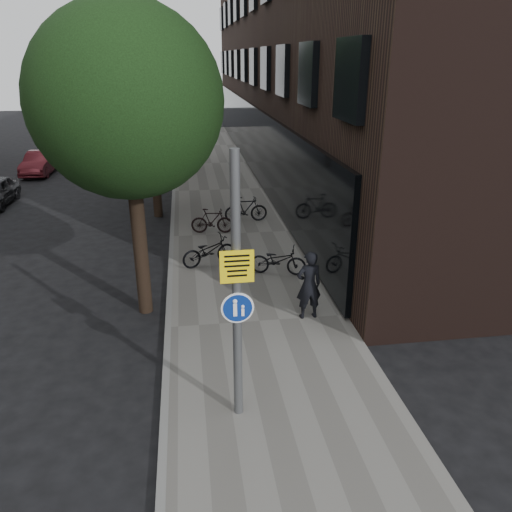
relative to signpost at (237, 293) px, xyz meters
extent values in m
plane|color=black|center=(0.63, -0.01, -2.57)|extent=(120.00, 120.00, 0.00)
cube|color=slate|center=(0.88, 9.99, -2.51)|extent=(4.50, 60.00, 0.12)
cube|color=slate|center=(-1.37, 9.99, -2.50)|extent=(0.15, 60.00, 0.13)
cube|color=black|center=(9.13, 21.99, 6.43)|extent=(12.00, 40.00, 18.00)
cylinder|color=black|center=(-1.97, 4.49, -0.97)|extent=(0.36, 0.36, 3.20)
sphere|color=black|center=(-1.97, 4.49, 2.73)|extent=(4.40, 4.40, 4.40)
sphere|color=black|center=(-1.57, 5.29, 1.73)|extent=(2.64, 2.64, 2.64)
cylinder|color=black|center=(-1.97, 12.99, -0.97)|extent=(0.36, 0.36, 3.20)
sphere|color=black|center=(-1.97, 12.99, 2.73)|extent=(5.00, 5.00, 5.00)
sphere|color=black|center=(-1.57, 13.79, 1.73)|extent=(3.00, 3.00, 3.00)
cylinder|color=black|center=(-1.97, 21.99, -0.97)|extent=(0.36, 0.36, 3.20)
sphere|color=black|center=(-1.97, 21.99, 2.73)|extent=(5.00, 5.00, 5.00)
sphere|color=black|center=(-1.57, 22.79, 1.73)|extent=(3.00, 3.00, 3.00)
cylinder|color=#595B5E|center=(0.00, 0.00, -0.02)|extent=(0.16, 0.16, 4.85)
cube|color=yellow|center=(0.00, 0.00, 0.51)|extent=(0.56, 0.04, 0.56)
cylinder|color=navy|center=(0.00, 0.00, -0.24)|extent=(0.50, 0.02, 0.50)
cylinder|color=white|center=(0.00, 0.00, -0.24)|extent=(0.56, 0.02, 0.56)
imported|color=black|center=(2.12, 3.35, -1.56)|extent=(0.69, 0.49, 1.77)
imported|color=black|center=(1.86, 6.11, -2.00)|extent=(1.78, 1.05, 0.89)
imported|color=black|center=(1.54, 11.36, -1.94)|extent=(1.71, 0.53, 1.02)
imported|color=black|center=(-0.15, 7.12, -1.98)|extent=(1.88, 1.22, 0.94)
imported|color=black|center=(0.13, 10.17, -1.98)|extent=(1.60, 0.63, 0.94)
imported|color=maroon|center=(-8.87, 22.16, -1.93)|extent=(1.53, 3.92, 1.27)
imported|color=#1D2334|center=(-8.81, 28.94, -1.98)|extent=(2.20, 4.26, 1.18)
camera|label=1|loc=(-0.74, -7.48, 3.68)|focal=35.00mm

